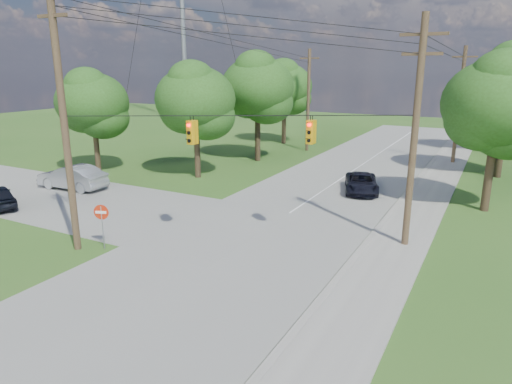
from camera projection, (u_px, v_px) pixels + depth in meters
The scene contains 19 objects.
ground at pixel (148, 272), 19.02m from camera, with size 140.00×140.00×0.00m, color #2F591D.
main_road at pixel (248, 241), 22.36m from camera, with size 10.00×100.00×0.03m, color gray.
sidewalk_east at pixel (386, 267), 19.30m from camera, with size 2.60×100.00×0.12m, color #A2A098.
pole_sw at pixel (63, 115), 19.81m from camera, with size 2.00×0.32×12.00m.
pole_ne at pixel (415, 132), 20.33m from camera, with size 2.00×0.32×10.50m.
pole_north_e at pixel (459, 105), 39.13m from camera, with size 2.00×0.32×10.00m.
pole_north_w at pixel (308, 100), 45.46m from camera, with size 2.00×0.32×10.00m.
power_lines at pixel (296, 51), 25.74m from camera, with size 13.93×29.62×4.93m.
traffic_signals at pixel (252, 132), 20.17m from camera, with size 4.91×3.27×1.05m.
tree_w_near at pixel (195, 100), 33.85m from camera, with size 6.00×6.00×8.40m.
tree_w_mid at pixel (258, 87), 40.03m from camera, with size 6.40×6.40×9.22m.
tree_w_far at pixel (285, 86), 49.53m from camera, with size 6.00×6.00×8.73m.
tree_e_near at pixel (499, 104), 25.52m from camera, with size 6.20×6.20×8.81m.
tree_e_mid at pixel (510, 86), 33.62m from camera, with size 6.60×6.60×9.64m.
tree_e_far at pixel (496, 92), 44.55m from camera, with size 5.80×5.80×8.32m.
tree_cross_n at pixel (92, 103), 35.45m from camera, with size 5.60×5.60×7.91m.
car_cross_silver at pixel (72, 177), 31.70m from camera, with size 1.78×5.10×1.68m, color #A8ACAF.
car_main_north at pixel (361, 183), 30.93m from camera, with size 2.10×4.57×1.27m, color black.
do_not_enter_sign at pixel (102, 217), 21.04m from camera, with size 0.68×0.29×2.16m.
Camera 1 is at (12.22, -13.27, 8.25)m, focal length 32.00 mm.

